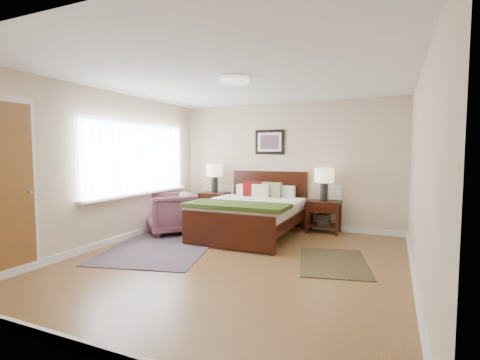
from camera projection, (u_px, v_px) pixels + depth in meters
The scene contains 17 objects.
floor at pixel (235, 261), 4.80m from camera, with size 5.00×5.00×0.00m, color brown.
back_wall at pixel (286, 165), 6.99m from camera, with size 4.50×0.04×2.50m, color #C9B192.
front_wall at pixel (85, 187), 2.43m from camera, with size 4.50×0.04×2.50m, color #C9B192.
left_wall at pixel (108, 168), 5.62m from camera, with size 0.04×5.00×2.50m, color #C9B192.
right_wall at pixel (421, 175), 3.80m from camera, with size 0.04×5.00×2.50m, color #C9B192.
ceiling at pixel (234, 77), 4.61m from camera, with size 4.50×5.00×0.02m, color white.
window at pixel (140, 160), 6.22m from camera, with size 0.11×2.72×1.32m.
ceil_fixture at pixel (234, 80), 4.62m from camera, with size 0.44×0.44×0.08m.
bed at pixel (251, 208), 6.26m from camera, with size 1.70×2.06×1.11m.
wall_art at pixel (270, 142), 7.07m from camera, with size 0.62×0.05×0.50m.
nightstand_left at pixel (214, 198), 7.42m from camera, with size 0.55×0.49×0.65m.
nightstand_right at pixel (324, 213), 6.51m from camera, with size 0.60×0.45×0.60m.
lamp_left at pixel (215, 172), 7.40m from camera, with size 0.35×0.35×0.61m.
lamp_right at pixel (324, 178), 6.47m from camera, with size 0.35×0.35×0.61m.
armchair at pixel (171, 213), 6.46m from camera, with size 0.80×0.83×0.75m, color brown.
rug_persian at pixel (161, 247), 5.48m from camera, with size 1.50×2.12×0.01m, color #0D1A41.
rug_navy at pixel (333, 262), 4.74m from camera, with size 0.88×1.33×0.01m, color black.
Camera 1 is at (1.97, -4.27, 1.49)m, focal length 26.00 mm.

